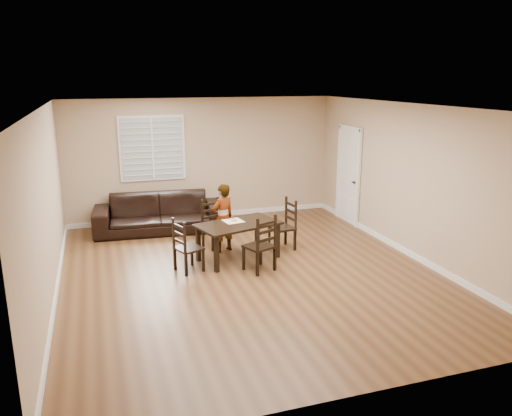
# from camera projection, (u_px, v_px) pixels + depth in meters

# --- Properties ---
(ground) EXTENTS (7.00, 7.00, 0.00)m
(ground) POSITION_uv_depth(u_px,v_px,m) (249.00, 272.00, 8.28)
(ground) COLOR brown
(ground) RESTS_ON ground
(room) EXTENTS (6.04, 7.04, 2.72)m
(room) POSITION_uv_depth(u_px,v_px,m) (247.00, 163.00, 7.99)
(room) COLOR tan
(room) RESTS_ON ground
(dining_table) EXTENTS (1.58, 1.17, 0.66)m
(dining_table) POSITION_uv_depth(u_px,v_px,m) (238.00, 228.00, 8.73)
(dining_table) COLOR black
(dining_table) RESTS_ON ground
(chair_near) EXTENTS (0.52, 0.50, 0.92)m
(chair_near) POSITION_uv_depth(u_px,v_px,m) (212.00, 224.00, 9.49)
(chair_near) COLOR black
(chair_near) RESTS_ON ground
(chair_far) EXTENTS (0.56, 0.55, 0.97)m
(chair_far) POSITION_uv_depth(u_px,v_px,m) (264.00, 247.00, 8.16)
(chair_far) COLOR black
(chair_far) RESTS_ON ground
(chair_left) EXTENTS (0.50, 0.52, 0.91)m
(chair_left) POSITION_uv_depth(u_px,v_px,m) (183.00, 249.00, 8.17)
(chair_left) COLOR black
(chair_left) RESTS_ON ground
(chair_right) EXTENTS (0.45, 0.47, 0.95)m
(chair_right) POSITION_uv_depth(u_px,v_px,m) (288.00, 226.00, 9.35)
(chair_right) COLOR black
(chair_right) RESTS_ON ground
(child) EXTENTS (0.55, 0.46, 1.27)m
(child) POSITION_uv_depth(u_px,v_px,m) (223.00, 218.00, 9.12)
(child) COLOR gray
(child) RESTS_ON ground
(napkin) EXTENTS (0.37, 0.37, 0.00)m
(napkin) POSITION_uv_depth(u_px,v_px,m) (233.00, 221.00, 8.83)
(napkin) COLOR beige
(napkin) RESTS_ON dining_table
(donut) EXTENTS (0.11, 0.11, 0.04)m
(donut) POSITION_uv_depth(u_px,v_px,m) (234.00, 220.00, 8.84)
(donut) COLOR #C98948
(donut) RESTS_ON napkin
(sofa) EXTENTS (2.72, 1.25, 0.77)m
(sofa) POSITION_uv_depth(u_px,v_px,m) (160.00, 213.00, 10.39)
(sofa) COLOR black
(sofa) RESTS_ON ground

